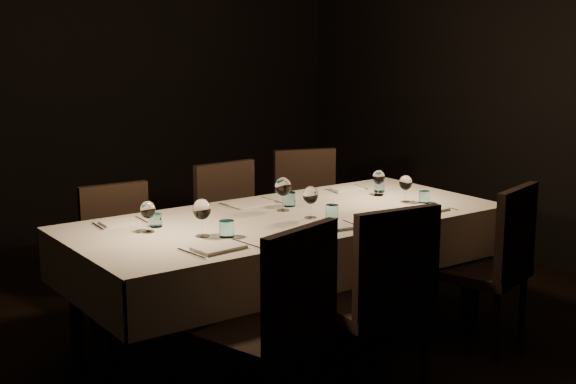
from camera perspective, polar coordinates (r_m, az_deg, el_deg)
room at (r=4.46m, az=-0.00°, el=7.56°), size 5.01×6.01×3.01m
dining_table at (r=4.59m, az=-0.00°, el=-2.61°), size 2.52×1.12×0.76m
chair_near_left at (r=3.60m, az=-0.62°, el=-9.16°), size 0.58×0.58×0.98m
place_setting_near_left at (r=4.05m, az=-5.39°, el=-2.38°), size 0.37×0.42×0.20m
chair_near_center at (r=3.98m, az=6.65°, el=-7.14°), size 0.52×0.52×0.99m
place_setting_near_center at (r=4.43m, az=2.43°, el=-1.19°), size 0.34×0.41×0.18m
chair_near_right at (r=4.73m, az=14.54°, el=-4.60°), size 0.57×0.57×0.95m
place_setting_near_right at (r=4.90m, az=9.17°, el=-0.15°), size 0.30×0.39×0.17m
chair_far_left at (r=4.93m, az=-11.75°, el=-4.15°), size 0.45×0.45×0.89m
place_setting_far_left at (r=4.34m, az=-10.41°, el=-1.72°), size 0.30×0.39×0.17m
chair_far_center at (r=5.30m, az=-3.84°, el=-2.54°), size 0.47×0.47×0.94m
place_setting_far_center at (r=4.76m, az=-0.96°, el=-0.20°), size 0.36×0.42×0.20m
chair_far_right at (r=5.76m, az=1.52°, el=-1.32°), size 0.58×0.58×0.95m
place_setting_far_right at (r=5.21m, az=5.77°, el=0.63°), size 0.31×0.39×0.16m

